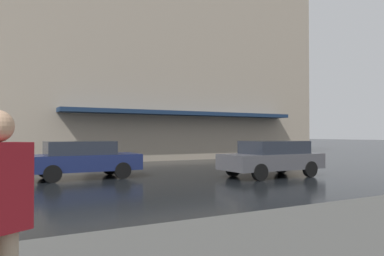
# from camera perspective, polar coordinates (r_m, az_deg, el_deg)

# --- Properties ---
(haussmann_block_corner) EXTENTS (19.52, 22.53, 21.87)m
(haussmann_block_corner) POSITION_cam_1_polar(r_m,az_deg,el_deg) (33.72, -8.72, 14.56)
(haussmann_block_corner) COLOR tan
(haussmann_block_corner) RESTS_ON ground_plane
(car_navy) EXTENTS (1.85, 4.10, 1.41)m
(car_navy) POSITION_cam_1_polar(r_m,az_deg,el_deg) (14.72, -16.39, -4.50)
(car_navy) COLOR navy
(car_navy) RESTS_ON ground_plane
(car_dark_grey) EXTENTS (1.85, 4.10, 1.41)m
(car_dark_grey) POSITION_cam_1_polar(r_m,az_deg,el_deg) (15.07, 12.18, -4.43)
(car_dark_grey) COLOR #4C4C51
(car_dark_grey) RESTS_ON ground_plane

